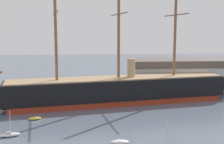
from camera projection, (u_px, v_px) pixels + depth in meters
The scene contains 6 objects.
tall_ship at pixel (118, 90), 71.37m from camera, with size 64.83×18.30×31.40m.
dinghy_near_centre at pixel (120, 142), 45.68m from camera, with size 2.96×1.34×0.69m.
sailboat_mid_left at pixel (10, 135), 48.89m from camera, with size 3.64×1.91×4.54m.
dinghy_alongside_bow at pixel (35, 118), 58.27m from camera, with size 2.58×1.56×0.57m.
dinghy_far_right at pixel (201, 94), 81.03m from camera, with size 2.76×2.42×0.61m.
dockside_warehouse_right at pixel (221, 75), 86.94m from camera, with size 59.14×14.57×16.11m.
Camera 1 is at (-2.50, -23.29, 17.76)m, focal length 46.28 mm.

